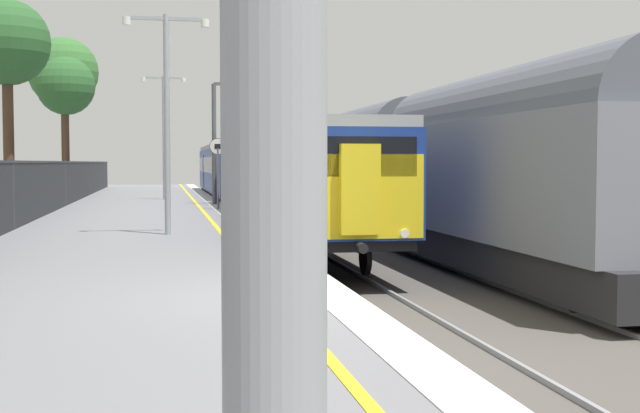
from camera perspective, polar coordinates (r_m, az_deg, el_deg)
The scene contains 10 objects.
ground at distance 11.65m, azimuth 11.89°, elevation -8.50°, with size 17.40×110.00×1.21m.
commuter_train_at_platform at distance 35.87m, azimuth -4.53°, elevation 2.31°, with size 2.83×39.27×3.81m.
freight_train_adjacent_track at distance 40.22m, azimuth 0.57°, elevation 2.87°, with size 2.60×55.93×4.76m.
signal_gantry at distance 34.36m, azimuth -6.74°, elevation 5.29°, with size 1.10×0.24×4.93m.
speed_limit_sign at distance 30.61m, azimuth -6.94°, elevation 2.88°, with size 0.59×0.08×2.57m.
platform_lamp_mid at distance 20.18m, azimuth -10.35°, elevation 6.86°, with size 2.00×0.20×5.16m.
platform_lamp_far at distance 39.19m, azimuth -10.54°, elevation 5.34°, with size 2.00×0.20×5.65m.
background_tree_left at distance 45.36m, azimuth -16.89°, elevation 7.72°, with size 2.98×2.98×7.11m.
background_tree_right at distance 36.06m, azimuth -20.45°, elevation 10.13°, with size 3.41×3.41×8.16m.
background_tree_back at distance 51.04m, azimuth -17.04°, elevation 8.54°, with size 3.99×3.99×8.88m.
Camera 1 is at (-1.77, -10.53, 1.71)m, focal length 47.19 mm.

